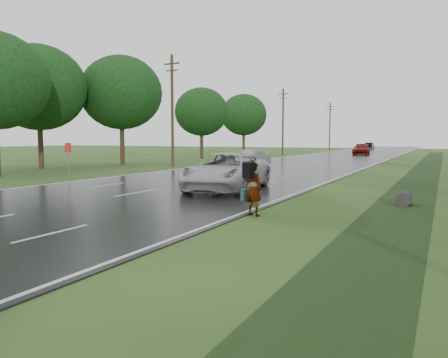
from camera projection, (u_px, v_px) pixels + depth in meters
road at (327, 159)px, 53.29m from camera, size 14.00×180.00×0.04m
edge_stripe_east at (385, 160)px, 50.25m from camera, size 0.12×180.00×0.01m
edge_stripe_west at (275, 158)px, 56.32m from camera, size 0.12×180.00×0.01m
center_line at (327, 159)px, 53.28m from camera, size 0.12×180.00×0.01m
drainage_ditch at (417, 183)px, 24.76m from camera, size 2.20×120.00×0.56m
road_sign at (68, 153)px, 27.65m from camera, size 0.50×0.06×2.30m
utility_pole_mid at (172, 109)px, 39.18m from camera, size 1.60×0.26×10.00m
utility_pole_far at (283, 121)px, 65.82m from camera, size 1.60×0.26×10.00m
utility_pole_distant at (330, 126)px, 92.47m from camera, size 1.60×0.26×10.00m
tree_west_c at (121, 93)px, 41.63m from camera, size 7.80×7.80×10.43m
tree_west_d at (201, 112)px, 53.81m from camera, size 6.60×6.60×8.80m
tree_west_e at (38, 88)px, 36.77m from camera, size 8.00×8.00×10.44m
tree_west_f at (244, 115)px, 66.48m from camera, size 7.00×7.00×9.29m
pedestrian at (253, 188)px, 14.56m from camera, size 0.88×0.90×1.81m
white_pickup at (227, 171)px, 21.57m from camera, size 3.90×6.97×1.84m
silver_sedan at (254, 158)px, 39.24m from camera, size 1.65×4.67×1.54m
far_car_red at (361, 149)px, 67.63m from camera, size 2.86×6.00×1.69m
far_car_dark at (370, 146)px, 99.74m from camera, size 1.67×4.65×1.53m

